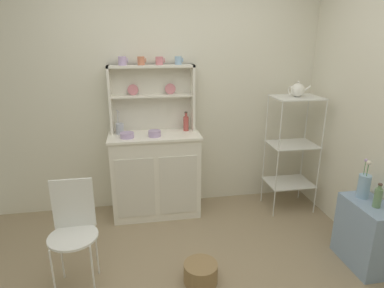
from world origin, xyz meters
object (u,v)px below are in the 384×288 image
at_px(jam_bottle, 186,123).
at_px(utensil_jar, 120,128).
at_px(hutch_shelf_unit, 152,93).
at_px(cup_lilac_0, 122,61).
at_px(side_shelf_blue, 366,234).
at_px(bakers_rack, 293,142).
at_px(wire_chair, 73,225).
at_px(flower_vase, 364,185).
at_px(hutch_cabinet, 156,174).
at_px(porcelain_teapot, 298,90).
at_px(oil_bottle, 378,197).
at_px(bowl_mixing_large, 127,135).
at_px(floor_basket, 201,273).

bearing_deg(jam_bottle, utensil_jar, -179.35).
relative_size(hutch_shelf_unit, cup_lilac_0, 9.10).
distance_m(side_shelf_blue, cup_lilac_0, 2.68).
distance_m(bakers_rack, jam_bottle, 1.16).
bearing_deg(wire_chair, flower_vase, -3.65).
bearing_deg(side_shelf_blue, wire_chair, 175.65).
distance_m(hutch_cabinet, jam_bottle, 0.63).
bearing_deg(bakers_rack, wire_chair, -158.16).
distance_m(hutch_shelf_unit, porcelain_teapot, 1.49).
xyz_separation_m(bakers_rack, oil_bottle, (0.19, -1.08, -0.13)).
distance_m(hutch_cabinet, bowl_mixing_large, 0.54).
height_order(floor_basket, bowl_mixing_large, bowl_mixing_large).
height_order(bakers_rack, jam_bottle, bakers_rack).
bearing_deg(porcelain_teapot, bowl_mixing_large, 177.99).
height_order(hutch_cabinet, side_shelf_blue, hutch_cabinet).
bearing_deg(bowl_mixing_large, cup_lilac_0, 91.26).
bearing_deg(hutch_shelf_unit, utensil_jar, -166.29).
height_order(cup_lilac_0, utensil_jar, cup_lilac_0).
bearing_deg(hutch_shelf_unit, floor_basket, -78.74).
relative_size(side_shelf_blue, flower_vase, 1.68).
relative_size(hutch_cabinet, wire_chair, 1.10).
bearing_deg(jam_bottle, side_shelf_blue, -43.74).
bearing_deg(cup_lilac_0, side_shelf_blue, -33.76).
height_order(floor_basket, cup_lilac_0, cup_lilac_0).
relative_size(hutch_shelf_unit, wire_chair, 1.02).
bearing_deg(porcelain_teapot, side_shelf_blue, -79.50).
distance_m(bakers_rack, cup_lilac_0, 1.95).
bearing_deg(bakers_rack, floor_basket, -139.88).
bearing_deg(hutch_cabinet, flower_vase, -32.38).
bearing_deg(utensil_jar, bakers_rack, -6.71).
height_order(hutch_cabinet, bakers_rack, bakers_rack).
distance_m(hutch_shelf_unit, side_shelf_blue, 2.35).
height_order(side_shelf_blue, floor_basket, side_shelf_blue).
bearing_deg(side_shelf_blue, hutch_cabinet, 144.78).
bearing_deg(wire_chair, porcelain_teapot, 19.63).
distance_m(wire_chair, jam_bottle, 1.55).
bearing_deg(flower_vase, hutch_cabinet, 147.62).
relative_size(side_shelf_blue, oil_bottle, 2.84).
xyz_separation_m(hutch_cabinet, bowl_mixing_large, (-0.27, -0.07, 0.46)).
bearing_deg(oil_bottle, floor_basket, 177.22).
xyz_separation_m(hutch_shelf_unit, bakers_rack, (1.47, -0.30, -0.51)).
xyz_separation_m(hutch_shelf_unit, bowl_mixing_large, (-0.27, -0.24, -0.37)).
bearing_deg(porcelain_teapot, hutch_shelf_unit, 168.54).
relative_size(hutch_shelf_unit, porcelain_teapot, 3.78).
relative_size(cup_lilac_0, utensil_jar, 0.38).
height_order(side_shelf_blue, utensil_jar, utensil_jar).
bearing_deg(bakers_rack, jam_bottle, 168.87).
distance_m(wire_chair, oil_bottle, 2.34).
height_order(bakers_rack, utensil_jar, bakers_rack).
height_order(side_shelf_blue, wire_chair, wire_chair).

